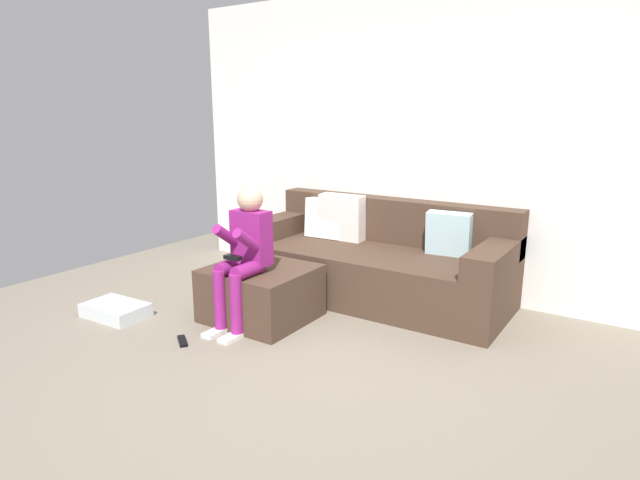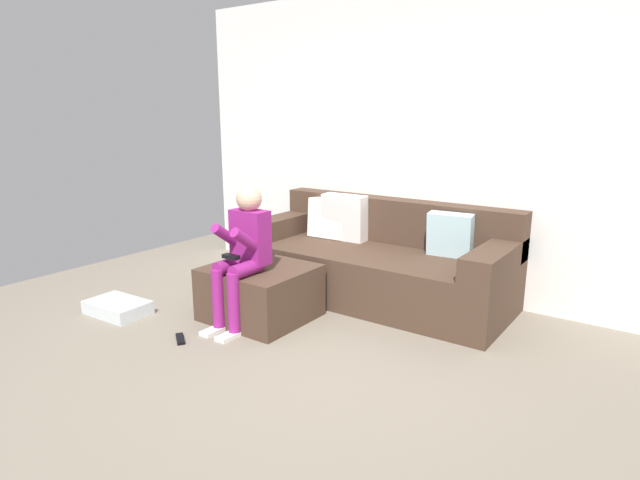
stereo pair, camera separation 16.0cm
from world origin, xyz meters
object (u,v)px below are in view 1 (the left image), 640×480
at_px(couch_sectional, 376,261).
at_px(storage_bin, 116,310).
at_px(ottoman, 261,293).
at_px(remote_near_ottoman, 182,341).
at_px(person_seated, 244,249).

bearing_deg(couch_sectional, storage_bin, -133.82).
xyz_separation_m(ottoman, remote_near_ottoman, (-0.19, -0.69, -0.21)).
bearing_deg(ottoman, storage_bin, -148.19).
relative_size(storage_bin, remote_near_ottoman, 2.78).
height_order(ottoman, remote_near_ottoman, ottoman).
height_order(ottoman, person_seated, person_seated).
bearing_deg(couch_sectional, ottoman, -118.29).
height_order(ottoman, storage_bin, ottoman).
height_order(person_seated, storage_bin, person_seated).
relative_size(ottoman, storage_bin, 1.54).
height_order(couch_sectional, remote_near_ottoman, couch_sectional).
bearing_deg(person_seated, storage_bin, -156.02).
bearing_deg(person_seated, ottoman, 88.70).
relative_size(couch_sectional, storage_bin, 4.60).
bearing_deg(storage_bin, ottoman, 31.81).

